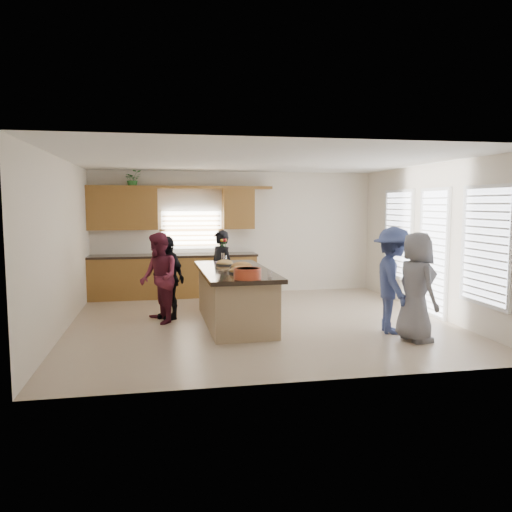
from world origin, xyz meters
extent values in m
plane|color=tan|center=(0.00, 0.00, 0.00)|extent=(6.50, 6.50, 0.00)
cube|color=silver|center=(0.00, 3.00, 1.40)|extent=(6.50, 0.02, 2.80)
cube|color=silver|center=(0.00, -3.00, 1.40)|extent=(6.50, 0.02, 2.80)
cube|color=silver|center=(-3.25, 0.00, 1.40)|extent=(0.02, 6.00, 2.80)
cube|color=silver|center=(3.25, 0.00, 1.40)|extent=(0.02, 6.00, 2.80)
cube|color=white|center=(0.00, 0.00, 2.80)|extent=(6.50, 6.00, 0.02)
cube|color=brown|center=(-1.43, 2.69, 0.45)|extent=(3.65, 0.62, 0.90)
cube|color=black|center=(-1.43, 2.69, 0.93)|extent=(3.70, 0.65, 0.05)
cube|color=brown|center=(-2.50, 2.82, 1.95)|extent=(1.50, 0.36, 0.90)
cube|color=brown|center=(0.05, 2.82, 1.95)|extent=(0.70, 0.36, 0.90)
cube|color=brown|center=(-1.23, 2.82, 2.43)|extent=(4.05, 0.40, 0.06)
cube|color=brown|center=(-1.00, 2.96, 1.48)|extent=(1.35, 0.08, 0.85)
cube|color=white|center=(3.22, 1.30, 1.42)|extent=(0.06, 1.10, 1.75)
cube|color=white|center=(3.22, -0.10, 1.17)|extent=(0.06, 0.85, 2.25)
cube|color=white|center=(3.22, -1.60, 1.42)|extent=(0.06, 1.10, 1.75)
cube|color=tan|center=(-0.45, -0.02, 0.44)|extent=(1.05, 2.52, 0.88)
cube|color=black|center=(-0.45, -0.02, 0.92)|extent=(1.21, 2.72, 0.07)
cube|color=black|center=(-0.45, -0.02, 0.04)|extent=(0.97, 2.44, 0.08)
cylinder|color=black|center=(-0.42, -0.51, 0.96)|extent=(0.43, 0.43, 0.02)
ellipsoid|color=#BA7B3A|center=(-0.42, -0.51, 0.98)|extent=(0.39, 0.39, 0.17)
cylinder|color=black|center=(-0.31, 0.08, 0.96)|extent=(0.41, 0.41, 0.02)
ellipsoid|color=#BA7B3A|center=(-0.31, 0.08, 0.98)|extent=(0.37, 0.37, 0.17)
cylinder|color=black|center=(-0.55, 0.61, 0.96)|extent=(0.34, 0.34, 0.02)
ellipsoid|color=tan|center=(-0.55, 0.61, 0.98)|extent=(0.31, 0.31, 0.14)
cylinder|color=#BB3F22|center=(-0.43, -1.18, 1.03)|extent=(0.41, 0.41, 0.16)
cylinder|color=beige|center=(-0.43, -1.18, 1.09)|extent=(0.34, 0.34, 0.04)
cylinder|color=white|center=(-0.06, -1.07, 1.00)|extent=(0.07, 0.07, 0.11)
cylinder|color=#B492D5|center=(-0.61, 0.71, 0.97)|extent=(0.21, 0.21, 0.05)
cylinder|color=silver|center=(-0.50, 1.12, 1.04)|extent=(0.12, 0.12, 0.18)
imported|color=#2F7730|center=(-2.27, 2.82, 2.60)|extent=(0.44, 0.41, 0.39)
imported|color=black|center=(-0.55, 1.19, 0.78)|extent=(0.62, 0.68, 1.55)
imported|color=maroon|center=(-1.74, 0.26, 0.79)|extent=(0.80, 0.91, 1.58)
imported|color=black|center=(-1.58, 0.56, 0.75)|extent=(0.79, 0.93, 1.50)
imported|color=#374579|center=(1.95, -1.09, 0.85)|extent=(0.87, 1.22, 1.71)
imported|color=slate|center=(2.07, -1.62, 0.83)|extent=(0.60, 0.85, 1.65)
camera|label=1|loc=(-1.67, -8.43, 2.07)|focal=35.00mm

